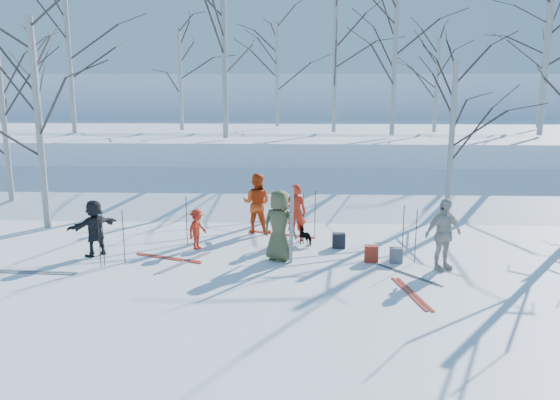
{
  "coord_description": "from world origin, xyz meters",
  "views": [
    {
      "loc": [
        0.59,
        -12.6,
        4.26
      ],
      "look_at": [
        0.0,
        1.5,
        1.3
      ],
      "focal_mm": 35.0,
      "sensor_mm": 36.0,
      "label": 1
    }
  ],
  "objects_px": {
    "dog": "(306,236)",
    "backpack_dark": "(339,241)",
    "skier_grey_west": "(95,228)",
    "backpack_red": "(371,254)",
    "skier_redor_behind": "(257,203)",
    "skier_red_north": "(296,213)",
    "skier_olive_center": "(279,226)",
    "skier_red_seated": "(197,229)",
    "skier_cream_east": "(443,234)",
    "backpack_grey": "(396,255)"
  },
  "relations": [
    {
      "from": "dog",
      "to": "skier_cream_east",
      "type": "bearing_deg",
      "value": 109.59
    },
    {
      "from": "dog",
      "to": "backpack_grey",
      "type": "xyz_separation_m",
      "value": [
        2.2,
        -1.46,
        -0.05
      ]
    },
    {
      "from": "skier_cream_east",
      "to": "skier_redor_behind",
      "type": "bearing_deg",
      "value": 119.38
    },
    {
      "from": "skier_red_north",
      "to": "backpack_grey",
      "type": "relative_size",
      "value": 4.24
    },
    {
      "from": "dog",
      "to": "backpack_red",
      "type": "bearing_deg",
      "value": 98.7
    },
    {
      "from": "skier_olive_center",
      "to": "skier_redor_behind",
      "type": "distance_m",
      "value": 2.71
    },
    {
      "from": "skier_red_seated",
      "to": "dog",
      "type": "xyz_separation_m",
      "value": [
        2.89,
        0.5,
        -0.3
      ]
    },
    {
      "from": "skier_red_seated",
      "to": "skier_grey_west",
      "type": "height_order",
      "value": "skier_grey_west"
    },
    {
      "from": "skier_redor_behind",
      "to": "skier_grey_west",
      "type": "height_order",
      "value": "skier_redor_behind"
    },
    {
      "from": "backpack_red",
      "to": "skier_cream_east",
      "type": "bearing_deg",
      "value": -16.95
    },
    {
      "from": "backpack_red",
      "to": "backpack_grey",
      "type": "distance_m",
      "value": 0.61
    },
    {
      "from": "backpack_dark",
      "to": "skier_grey_west",
      "type": "bearing_deg",
      "value": -171.7
    },
    {
      "from": "skier_olive_center",
      "to": "backpack_dark",
      "type": "xyz_separation_m",
      "value": [
        1.55,
        1.1,
        -0.69
      ]
    },
    {
      "from": "skier_cream_east",
      "to": "skier_olive_center",
      "type": "bearing_deg",
      "value": 145.38
    },
    {
      "from": "skier_red_seated",
      "to": "skier_grey_west",
      "type": "relative_size",
      "value": 0.75
    },
    {
      "from": "skier_red_seated",
      "to": "skier_redor_behind",
      "type": "bearing_deg",
      "value": -15.72
    },
    {
      "from": "dog",
      "to": "skier_red_north",
      "type": "bearing_deg",
      "value": -93.47
    },
    {
      "from": "backpack_red",
      "to": "dog",
      "type": "bearing_deg",
      "value": 138.07
    },
    {
      "from": "skier_olive_center",
      "to": "skier_red_seated",
      "type": "height_order",
      "value": "skier_olive_center"
    },
    {
      "from": "skier_redor_behind",
      "to": "skier_cream_east",
      "type": "distance_m",
      "value": 5.6
    },
    {
      "from": "skier_olive_center",
      "to": "skier_red_north",
      "type": "relative_size",
      "value": 1.1
    },
    {
      "from": "dog",
      "to": "backpack_dark",
      "type": "distance_m",
      "value": 0.91
    },
    {
      "from": "skier_redor_behind",
      "to": "skier_red_north",
      "type": "bearing_deg",
      "value": 156.53
    },
    {
      "from": "dog",
      "to": "backpack_dark",
      "type": "relative_size",
      "value": 1.43
    },
    {
      "from": "backpack_red",
      "to": "backpack_grey",
      "type": "xyz_separation_m",
      "value": [
        0.61,
        -0.03,
        -0.02
      ]
    },
    {
      "from": "skier_grey_west",
      "to": "backpack_red",
      "type": "distance_m",
      "value": 7.0
    },
    {
      "from": "skier_red_north",
      "to": "backpack_dark",
      "type": "distance_m",
      "value": 1.47
    },
    {
      "from": "backpack_grey",
      "to": "skier_red_north",
      "type": "bearing_deg",
      "value": 143.22
    },
    {
      "from": "skier_grey_west",
      "to": "backpack_red",
      "type": "relative_size",
      "value": 3.46
    },
    {
      "from": "backpack_dark",
      "to": "skier_redor_behind",
      "type": "bearing_deg",
      "value": 147.24
    },
    {
      "from": "skier_olive_center",
      "to": "backpack_dark",
      "type": "height_order",
      "value": "skier_olive_center"
    },
    {
      "from": "skier_olive_center",
      "to": "skier_red_seated",
      "type": "xyz_separation_m",
      "value": [
        -2.21,
        0.87,
        -0.34
      ]
    },
    {
      "from": "skier_cream_east",
      "to": "backpack_red",
      "type": "height_order",
      "value": "skier_cream_east"
    },
    {
      "from": "skier_red_north",
      "to": "backpack_red",
      "type": "distance_m",
      "value": 2.7
    },
    {
      "from": "skier_red_seated",
      "to": "backpack_grey",
      "type": "bearing_deg",
      "value": -76.66
    },
    {
      "from": "skier_red_seated",
      "to": "backpack_dark",
      "type": "bearing_deg",
      "value": -62.38
    },
    {
      "from": "skier_red_north",
      "to": "dog",
      "type": "distance_m",
      "value": 0.75
    },
    {
      "from": "skier_olive_center",
      "to": "backpack_red",
      "type": "bearing_deg",
      "value": -159.09
    },
    {
      "from": "skier_grey_west",
      "to": "backpack_red",
      "type": "bearing_deg",
      "value": 129.68
    },
    {
      "from": "skier_olive_center",
      "to": "backpack_red",
      "type": "relative_size",
      "value": 4.22
    },
    {
      "from": "skier_olive_center",
      "to": "dog",
      "type": "distance_m",
      "value": 1.65
    },
    {
      "from": "dog",
      "to": "backpack_red",
      "type": "distance_m",
      "value": 2.14
    },
    {
      "from": "skier_redor_behind",
      "to": "skier_grey_west",
      "type": "bearing_deg",
      "value": 43.54
    },
    {
      "from": "skier_red_north",
      "to": "backpack_grey",
      "type": "height_order",
      "value": "skier_red_north"
    },
    {
      "from": "skier_olive_center",
      "to": "backpack_red",
      "type": "distance_m",
      "value": 2.37
    },
    {
      "from": "skier_red_north",
      "to": "skier_redor_behind",
      "type": "relative_size",
      "value": 0.91
    },
    {
      "from": "skier_olive_center",
      "to": "dog",
      "type": "bearing_deg",
      "value": -93.67
    },
    {
      "from": "skier_redor_behind",
      "to": "dog",
      "type": "xyz_separation_m",
      "value": [
        1.45,
        -1.23,
        -0.64
      ]
    },
    {
      "from": "skier_redor_behind",
      "to": "skier_red_seated",
      "type": "distance_m",
      "value": 2.27
    },
    {
      "from": "backpack_grey",
      "to": "backpack_dark",
      "type": "relative_size",
      "value": 0.95
    }
  ]
}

